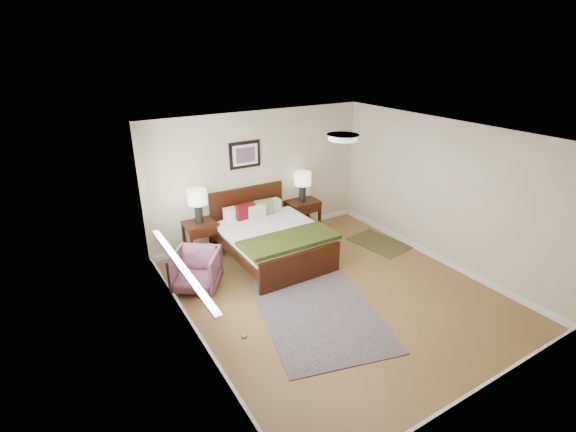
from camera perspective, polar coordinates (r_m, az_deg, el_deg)
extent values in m
plane|color=brown|center=(6.72, 6.45, -10.34)|extent=(5.00, 5.00, 0.00)
cube|color=#C9B492|center=(8.11, -3.94, 5.46)|extent=(4.50, 0.04, 2.50)
cube|color=#C9B492|center=(4.68, 26.37, -10.83)|extent=(4.50, 0.04, 2.50)
cube|color=#C9B492|center=(5.17, -13.26, -5.60)|extent=(0.04, 5.00, 2.50)
cube|color=#C9B492|center=(7.65, 20.41, 2.98)|extent=(0.04, 5.00, 2.50)
cube|color=white|center=(5.76, 7.55, 11.01)|extent=(4.50, 5.00, 0.02)
cube|color=silver|center=(5.72, -15.48, -1.31)|extent=(0.02, 2.72, 1.32)
cube|color=silver|center=(5.73, -15.34, -1.28)|extent=(0.01, 2.60, 1.20)
cube|color=silver|center=(6.01, -14.40, -6.71)|extent=(0.10, 2.72, 0.04)
cube|color=silver|center=(3.91, -4.02, -18.30)|extent=(0.01, 1.00, 2.18)
cube|color=brown|center=(3.93, -3.87, -18.70)|extent=(0.01, 0.90, 2.10)
cylinder|color=#999999|center=(4.24, -6.02, -16.12)|extent=(0.04, 0.04, 0.04)
cylinder|color=white|center=(5.77, 7.53, 10.62)|extent=(0.40, 0.40, 0.07)
cylinder|color=beige|center=(5.76, 7.54, 10.96)|extent=(0.44, 0.44, 0.01)
cube|color=#371408|center=(8.19, -5.55, 0.40)|extent=(1.53, 0.06, 1.07)
cube|color=#371408|center=(6.79, 1.78, -7.00)|extent=(1.53, 0.06, 0.54)
cube|color=#371408|center=(7.22, -7.28, -5.06)|extent=(0.06, 1.91, 0.17)
cube|color=#371408|center=(7.85, 2.40, -2.53)|extent=(0.06, 1.91, 0.17)
cube|color=silver|center=(7.45, -2.25, -2.90)|extent=(1.43, 1.89, 0.21)
cube|color=silver|center=(7.31, -1.88, -2.17)|extent=(1.61, 1.66, 0.10)
cube|color=#26340F|center=(6.90, 0.18, -3.32)|extent=(1.65, 0.70, 0.07)
cube|color=silver|center=(7.80, -7.03, 0.38)|extent=(0.48, 0.18, 0.25)
cube|color=silver|center=(8.07, -2.71, 1.32)|extent=(0.48, 0.18, 0.25)
cube|color=#51090D|center=(7.73, -5.83, 0.54)|extent=(0.37, 0.17, 0.31)
cube|color=olive|center=(7.89, -3.33, 1.08)|extent=(0.37, 0.16, 0.31)
cube|color=beige|center=(7.75, -4.30, 0.49)|extent=(0.33, 0.13, 0.27)
cube|color=black|center=(7.84, -5.92, 8.34)|extent=(0.62, 0.03, 0.50)
cube|color=silver|center=(7.82, -5.86, 8.31)|extent=(0.50, 0.01, 0.38)
cube|color=#A52D23|center=(7.81, -5.83, 8.29)|extent=(0.38, 0.01, 0.28)
cube|color=#371408|center=(7.64, -11.98, -1.02)|extent=(0.56, 0.50, 0.05)
cube|color=#371408|center=(7.51, -12.98, -4.30)|extent=(0.05, 0.05, 0.62)
cube|color=#371408|center=(7.66, -9.46, -3.47)|extent=(0.05, 0.05, 0.62)
cube|color=#371408|center=(7.90, -14.04, -3.03)|extent=(0.05, 0.05, 0.62)
cube|color=#371408|center=(8.04, -10.67, -2.26)|extent=(0.05, 0.05, 0.62)
cube|color=#371408|center=(7.47, -11.29, -2.35)|extent=(0.50, 0.03, 0.14)
cube|color=#371408|center=(8.54, 1.97, 1.90)|extent=(0.65, 0.49, 0.05)
cube|color=#371408|center=(8.35, 1.05, -0.96)|extent=(0.05, 0.05, 0.60)
cube|color=#371408|center=(8.65, 4.34, -0.15)|extent=(0.05, 0.05, 0.60)
cube|color=#371408|center=(8.68, -0.45, 0.00)|extent=(0.05, 0.05, 0.60)
cube|color=#371408|center=(8.97, 2.77, 0.75)|extent=(0.05, 0.05, 0.60)
cube|color=#371408|center=(8.40, 2.81, 0.79)|extent=(0.59, 0.03, 0.14)
cube|color=#371408|center=(8.72, 1.93, -1.03)|extent=(0.59, 0.43, 0.03)
cube|color=black|center=(8.71, 1.93, -0.85)|extent=(0.24, 0.30, 0.03)
cube|color=black|center=(8.69, 1.93, -0.64)|extent=(0.24, 0.30, 0.03)
cube|color=black|center=(8.68, 1.94, -0.43)|extent=(0.24, 0.30, 0.03)
cube|color=black|center=(8.67, 1.94, -0.22)|extent=(0.24, 0.30, 0.03)
cylinder|color=black|center=(7.56, -12.09, 0.30)|extent=(0.14, 0.14, 0.32)
cylinder|color=black|center=(7.50, -12.20, 1.57)|extent=(0.02, 0.02, 0.06)
cylinder|color=beige|center=(7.45, -12.29, 2.58)|extent=(0.34, 0.34, 0.26)
cylinder|color=black|center=(8.47, 1.99, 3.10)|extent=(0.14, 0.14, 0.32)
cylinder|color=black|center=(8.41, 2.00, 4.25)|extent=(0.02, 0.02, 0.06)
cylinder|color=beige|center=(8.37, 2.02, 5.16)|extent=(0.34, 0.34, 0.26)
imported|color=brown|center=(6.79, -12.43, -7.23)|extent=(0.97, 0.98, 0.64)
cube|color=#0C193C|center=(6.23, 4.33, -13.14)|extent=(2.11, 2.58, 0.01)
cube|color=black|center=(8.38, 12.36, -3.61)|extent=(0.90, 1.20, 0.01)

